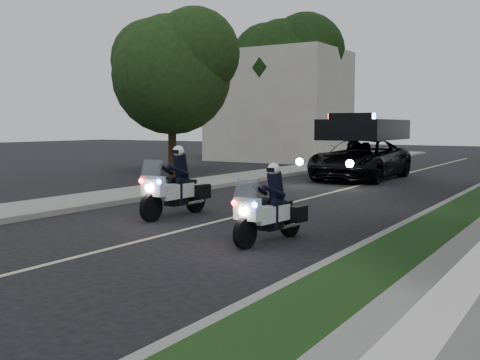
{
  "coord_description": "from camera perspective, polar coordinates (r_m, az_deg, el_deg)",
  "views": [
    {
      "loc": [
        7.65,
        -7.32,
        2.3
      ],
      "look_at": [
        0.46,
        4.29,
        1.0
      ],
      "focal_mm": 43.15,
      "sensor_mm": 36.0,
      "label": 1
    }
  ],
  "objects": [
    {
      "name": "tree_left_near",
      "position": [
        25.86,
        -6.68,
        0.31
      ],
      "size": [
        5.5,
        5.5,
        8.73
      ],
      "primitive_type": null,
      "rotation": [
        0.0,
        0.0,
        -0.05
      ],
      "color": "#1D3913",
      "rests_on": "ground"
    },
    {
      "name": "bicycle",
      "position": [
        27.56,
        11.08,
        0.56
      ],
      "size": [
        0.72,
        1.61,
        0.82
      ],
      "primitive_type": "imported",
      "rotation": [
        0.0,
        0.0,
        -0.12
      ],
      "color": "black",
      "rests_on": "ground"
    },
    {
      "name": "ground",
      "position": [
        10.83,
        -14.26,
        -6.99
      ],
      "size": [
        120.0,
        120.0,
        0.0
      ],
      "primitive_type": "plane",
      "color": "black",
      "rests_on": "ground"
    },
    {
      "name": "curb_left",
      "position": [
        21.05,
        -2.37,
        -0.63
      ],
      "size": [
        0.2,
        60.0,
        0.15
      ],
      "primitive_type": "cube",
      "color": "gray",
      "rests_on": "ground"
    },
    {
      "name": "lane_marking",
      "position": [
        19.07,
        7.88,
        -1.52
      ],
      "size": [
        0.12,
        50.0,
        0.01
      ],
      "primitive_type": "cube",
      "color": "#BFB78C",
      "rests_on": "ground"
    },
    {
      "name": "police_suv",
      "position": [
        25.07,
        11.79,
        0.07
      ],
      "size": [
        2.86,
        6.16,
        2.99
      ],
      "primitive_type": "imported",
      "rotation": [
        0.0,
        0.0,
        -0.0
      ],
      "color": "black",
      "rests_on": "ground"
    },
    {
      "name": "sidewalk_left",
      "position": [
        21.68,
        -4.78,
        -0.46
      ],
      "size": [
        2.0,
        60.0,
        0.16
      ],
      "primitive_type": "cube",
      "color": "gray",
      "rests_on": "ground"
    },
    {
      "name": "police_moto_left",
      "position": [
        14.67,
        -6.41,
        -3.62
      ],
      "size": [
        0.78,
        2.13,
        1.8
      ],
      "primitive_type": null,
      "rotation": [
        0.0,
        0.0,
        -0.02
      ],
      "color": "silver",
      "rests_on": "ground"
    },
    {
      "name": "cyclist",
      "position": [
        27.56,
        11.08,
        0.56
      ],
      "size": [
        0.65,
        0.44,
        1.77
      ],
      "primitive_type": "imported",
      "rotation": [
        0.0,
        0.0,
        3.12
      ],
      "color": "black",
      "rests_on": "ground"
    },
    {
      "name": "tree_left_far",
      "position": [
        37.9,
        4.35,
        1.95
      ],
      "size": [
        8.5,
        8.5,
        11.16
      ],
      "primitive_type": null,
      "rotation": [
        0.0,
        0.0,
        -0.33
      ],
      "color": "black",
      "rests_on": "ground"
    },
    {
      "name": "grass_verge",
      "position": [
        17.69,
        22.25,
        -2.18
      ],
      "size": [
        1.2,
        60.0,
        0.16
      ],
      "primitive_type": "cube",
      "color": "#193814",
      "rests_on": "ground"
    },
    {
      "name": "curb_right",
      "position": [
        17.82,
        20.03,
        -2.06
      ],
      "size": [
        0.2,
        60.0,
        0.15
      ],
      "primitive_type": "cube",
      "color": "gray",
      "rests_on": "ground"
    },
    {
      "name": "police_moto_right",
      "position": [
        11.47,
        2.93,
        -6.14
      ],
      "size": [
        0.85,
        1.91,
        1.57
      ],
      "primitive_type": null,
      "rotation": [
        0.0,
        0.0,
        -0.11
      ],
      "color": "white",
      "rests_on": "ground"
    },
    {
      "name": "building_far",
      "position": [
        37.72,
        3.88,
        7.26
      ],
      "size": [
        8.0,
        6.0,
        7.0
      ],
      "primitive_type": "cube",
      "color": "#A8A396",
      "rests_on": "ground"
    }
  ]
}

